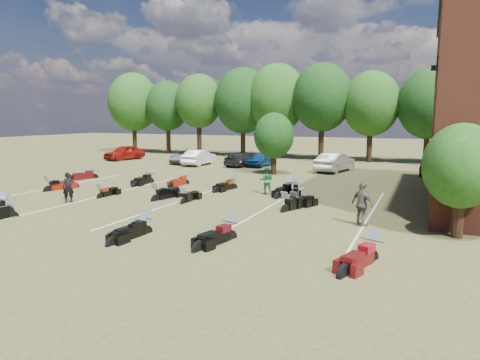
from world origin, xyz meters
The scene contains 34 objects.
ground centered at (0.00, 0.00, 0.00)m, with size 160.00×160.00×0.00m, color brown.
car_0 centered at (-20.57, 20.12, 0.78)m, with size 1.85×4.61×1.57m, color maroon.
car_1 centered at (-10.69, 18.84, 0.74)m, with size 1.56×4.46×1.47m, color silver.
car_2 centered at (-12.70, 19.90, 0.69)m, with size 2.28×4.96×1.38m, color gray.
car_3 centered at (-6.66, 19.77, 0.64)m, with size 1.78×4.39×1.27m, color black.
car_4 centered at (-4.90, 20.26, 0.67)m, with size 1.59×3.94×1.34m, color navy.
car_5 centered at (2.21, 19.12, 0.79)m, with size 1.68×4.81×1.58m, color #A2A29E.
car_6 centered at (10.41, 19.89, 0.76)m, with size 2.51×5.45×1.52m, color #540604.
person_black centered at (-8.25, 0.07, 0.82)m, with size 0.60×0.39×1.65m, color black.
person_green centered at (0.60, 6.77, 0.84)m, with size 0.81×0.63×1.68m, color #26673C.
person_grey centered at (6.92, 1.26, 0.95)m, with size 1.11×0.46×1.89m, color #524D46.
motorcycle_0 centered at (-9.28, -2.86, 0.00)m, with size 0.71×2.22×1.24m, color black, non-canonical shape.
motorcycle_1 centered at (-9.14, -3.20, 0.00)m, with size 0.79×2.48×1.38m, color black, non-canonical shape.
motorcycle_2 centered at (-8.06, -3.59, 0.00)m, with size 0.70×2.20×1.23m, color black, non-canonical shape.
motorcycle_3 centered at (-0.75, -3.62, 0.00)m, with size 0.68×2.15×1.20m, color black, non-canonical shape.
motorcycle_4 centered at (-0.74, -3.38, 0.00)m, with size 0.72×2.27×1.27m, color black, non-canonical shape.
motorcycle_5 centered at (2.66, -2.76, 0.00)m, with size 0.77×2.43×1.35m, color black, non-canonical shape.
motorcycle_6 centered at (7.86, -3.16, 0.00)m, with size 0.80×2.50×1.40m, color #4D0B0C, non-canonical shape.
motorcycle_7 centered at (-12.16, 2.27, 0.00)m, with size 0.77×2.42×1.35m, color maroon, non-canonical shape.
motorcycle_8 centered at (-7.64, 1.83, 0.00)m, with size 0.65×2.03×1.13m, color black, non-canonical shape.
motorcycle_9 centered at (-4.25, 2.42, 0.00)m, with size 0.79×2.49×1.39m, color black, non-canonical shape.
motorcycle_10 centered at (-2.49, 2.41, 0.00)m, with size 0.68×2.13×1.19m, color black, non-canonical shape.
motorcycle_11 centered at (3.13, 2.68, 0.00)m, with size 0.80×2.50×1.40m, color black, non-canonical shape.
motorcycle_13 centered at (3.40, 3.28, 0.00)m, with size 0.74×2.31×1.29m, color black, non-canonical shape.
motorcycle_14 centered at (-13.67, 7.89, 0.00)m, with size 0.75×2.34×1.30m, color #4B0A0B, non-canonical shape.
motorcycle_15 centered at (-5.81, 8.17, 0.00)m, with size 0.70×2.20×1.23m, color maroon, non-canonical shape.
motorcycle_16 centered at (-8.40, 7.68, 0.00)m, with size 0.80×2.51×1.40m, color black, non-canonical shape.
motorcycle_17 centered at (-2.02, 7.77, 0.00)m, with size 0.75×2.36×1.32m, color black, non-canonical shape.
motorcycle_18 centered at (1.80, 7.56, 0.00)m, with size 0.80×2.50×1.40m, color black, non-canonical shape.
motorcycle_20 centered at (2.01, 8.14, 0.00)m, with size 0.66×2.06×1.15m, color black, non-canonical shape.
tree_line centered at (-1.00, 29.00, 6.31)m, with size 56.00×6.00×9.79m.
young_tree_near_building centered at (10.50, 1.00, 2.75)m, with size 2.80×2.80×4.16m.
young_tree_midfield centered at (-2.00, 15.50, 3.09)m, with size 3.20×3.20×4.70m.
parking_lines centered at (-3.00, 3.00, 0.01)m, with size 20.10×14.00×0.01m.
Camera 1 is at (9.30, -16.92, 4.58)m, focal length 32.00 mm.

